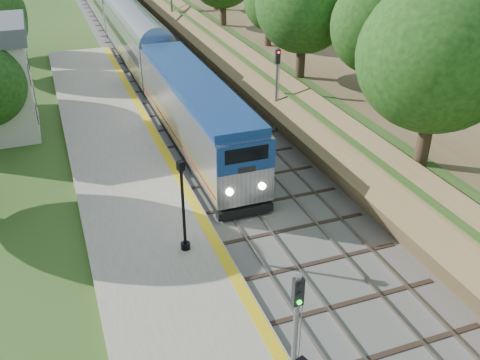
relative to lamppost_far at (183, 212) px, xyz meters
name	(u,v)px	position (x,y,z in m)	size (l,w,h in m)	color
trackbed	(130,27)	(5.87, 49.07, -2.44)	(9.50, 170.00, 0.28)	#4C4944
platform	(139,206)	(-1.33, 5.07, -2.32)	(6.40, 68.00, 0.38)	gray
yellow_stripe	(188,194)	(1.52, 5.07, -2.12)	(0.55, 68.00, 0.01)	gold
embankment	(192,7)	(14.22, 49.07, -0.55)	(10.64, 170.00, 11.70)	brown
trees_behind_platform	(10,118)	(-7.30, 9.74, 2.02)	(7.82, 53.32, 7.21)	#332316
lamppost_far	(183,212)	(0.00, 0.00, 0.00)	(0.47, 0.47, 4.77)	black
signal_platform	(295,331)	(0.97, -9.98, 1.32)	(0.33, 0.26, 5.62)	slate
signal_farside	(277,82)	(10.07, 12.13, 1.36)	(0.34, 0.27, 6.14)	slate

